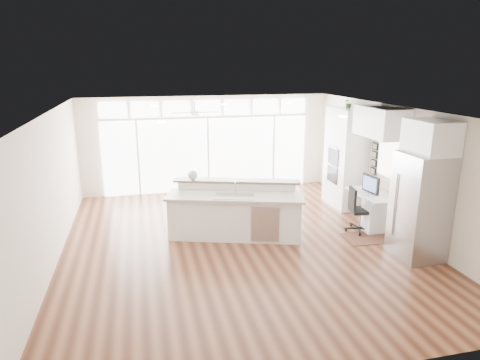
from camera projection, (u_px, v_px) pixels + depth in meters
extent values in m
cube|color=#462315|center=(240.00, 244.00, 8.76)|extent=(7.00, 8.00, 0.02)
cube|color=white|center=(240.00, 111.00, 8.05)|extent=(7.00, 8.00, 0.02)
cube|color=silver|center=(208.00, 144.00, 12.16)|extent=(7.00, 0.04, 2.70)
cube|color=silver|center=(326.00, 274.00, 4.65)|extent=(7.00, 0.04, 2.70)
cube|color=silver|center=(50.00, 192.00, 7.62)|extent=(0.04, 8.00, 2.70)
cube|color=silver|center=(398.00, 170.00, 9.19)|extent=(0.04, 8.00, 2.70)
cube|color=white|center=(208.00, 155.00, 12.18)|extent=(5.80, 0.06, 2.08)
cube|color=white|center=(207.00, 108.00, 11.83)|extent=(5.90, 0.06, 0.40)
cube|color=white|center=(390.00, 158.00, 9.41)|extent=(0.04, 0.85, 0.85)
cube|color=white|center=(195.00, 108.00, 10.62)|extent=(1.16, 1.16, 0.32)
cube|color=silver|center=(238.00, 111.00, 8.24)|extent=(3.40, 3.00, 0.02)
cube|color=white|center=(345.00, 158.00, 10.83)|extent=(0.64, 1.20, 2.50)
cube|color=white|center=(372.00, 209.00, 9.64)|extent=(0.72, 1.30, 0.76)
cube|color=white|center=(381.00, 122.00, 9.13)|extent=(0.64, 1.30, 0.64)
cube|color=#A8A8AD|center=(420.00, 206.00, 7.93)|extent=(0.76, 0.90, 2.00)
cube|color=white|center=(431.00, 137.00, 7.60)|extent=(0.64, 0.90, 0.60)
cube|color=black|center=(374.00, 159.00, 10.03)|extent=(0.06, 0.22, 0.80)
cube|color=white|center=(235.00, 211.00, 8.95)|extent=(3.04, 1.88, 1.13)
cube|color=#331810|center=(368.00, 238.00, 9.01)|extent=(0.99, 0.74, 0.01)
cube|color=black|center=(361.00, 210.00, 9.26)|extent=(0.58, 0.55, 0.98)
sphere|color=silver|center=(193.00, 175.00, 9.23)|extent=(0.28, 0.28, 0.21)
cube|color=black|center=(371.00, 184.00, 9.47)|extent=(0.17, 0.54, 0.44)
cube|color=silver|center=(363.00, 194.00, 9.48)|extent=(0.15, 0.31, 0.01)
imported|color=#395F28|center=(349.00, 104.00, 10.47)|extent=(0.26, 0.28, 0.21)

